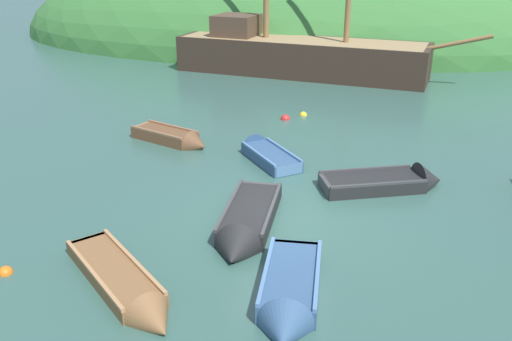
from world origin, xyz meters
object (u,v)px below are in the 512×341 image
object	(u,v)px
sailing_ship	(298,61)
rowboat_near_dock	(264,154)
rowboat_outer_right	(126,289)
buoy_red	(285,119)
rowboat_far	(289,297)
rowboat_center	(391,183)
rowboat_outer_left	(173,139)
rowboat_portside	(246,226)
buoy_orange	(6,273)
buoy_yellow	(303,115)

from	to	relation	value
sailing_ship	rowboat_near_dock	world-z (taller)	sailing_ship
rowboat_outer_right	buoy_red	distance (m)	12.23
rowboat_near_dock	buoy_red	size ratio (longest dim) A/B	7.86
rowboat_near_dock	rowboat_far	world-z (taller)	rowboat_far
rowboat_center	rowboat_near_dock	bearing A→B (deg)	137.15
rowboat_outer_right	rowboat_outer_left	size ratio (longest dim) A/B	1.09
rowboat_center	buoy_red	world-z (taller)	rowboat_center
sailing_ship	rowboat_portside	world-z (taller)	sailing_ship
rowboat_center	buoy_orange	world-z (taller)	rowboat_center
rowboat_portside	buoy_yellow	bearing A→B (deg)	177.89
rowboat_portside	buoy_yellow	world-z (taller)	rowboat_portside
sailing_ship	rowboat_center	world-z (taller)	sailing_ship
sailing_ship	buoy_orange	distance (m)	20.58
buoy_yellow	buoy_red	bearing A→B (deg)	-134.50
buoy_yellow	rowboat_far	bearing A→B (deg)	-84.55
rowboat_far	buoy_yellow	distance (m)	12.55
rowboat_portside	buoy_orange	world-z (taller)	rowboat_portside
buoy_orange	rowboat_portside	bearing A→B (deg)	31.20
rowboat_far	buoy_orange	distance (m)	6.01
buoy_red	rowboat_outer_left	bearing A→B (deg)	-134.23
rowboat_outer_right	buoy_red	world-z (taller)	rowboat_outer_right
buoy_yellow	rowboat_outer_right	bearing A→B (deg)	-99.03
rowboat_portside	buoy_orange	distance (m)	5.37
rowboat_outer_left	rowboat_far	world-z (taller)	rowboat_far
rowboat_center	buoy_yellow	xyz separation A→B (m)	(-3.27, 6.59, -0.13)
rowboat_outer_right	buoy_yellow	size ratio (longest dim) A/B	10.93
rowboat_portside	rowboat_near_dock	xyz separation A→B (m)	(-0.45, 4.88, -0.02)
rowboat_center	rowboat_outer_left	bearing A→B (deg)	140.94
rowboat_outer_left	buoy_orange	distance (m)	8.51
rowboat_far	buoy_yellow	xyz separation A→B (m)	(-1.19, 12.49, -0.14)
rowboat_outer_right	rowboat_center	xyz separation A→B (m)	(5.31, 6.21, 0.04)
rowboat_outer_left	buoy_orange	size ratio (longest dim) A/B	10.10
sailing_ship	rowboat_far	bearing A→B (deg)	-72.93
rowboat_portside	buoy_orange	size ratio (longest dim) A/B	11.96
rowboat_outer_right	buoy_red	xyz separation A→B (m)	(1.39, 12.15, -0.09)
rowboat_near_dock	buoy_yellow	world-z (taller)	rowboat_near_dock
rowboat_outer_left	rowboat_center	bearing A→B (deg)	5.18
rowboat_outer_left	rowboat_portside	bearing A→B (deg)	-32.67
rowboat_center	buoy_yellow	world-z (taller)	rowboat_center
sailing_ship	rowboat_center	bearing A→B (deg)	-62.21
rowboat_portside	rowboat_center	size ratio (longest dim) A/B	1.02
rowboat_outer_left	buoy_red	xyz separation A→B (m)	(3.43, 3.53, -0.14)
rowboat_outer_left	rowboat_near_dock	bearing A→B (deg)	9.81
rowboat_center	buoy_orange	bearing A→B (deg)	-164.04
rowboat_outer_left	buoy_yellow	size ratio (longest dim) A/B	10.03
sailing_ship	buoy_red	bearing A→B (deg)	-75.82
rowboat_outer_right	rowboat_far	size ratio (longest dim) A/B	1.08
sailing_ship	rowboat_far	xyz separation A→B (m)	(2.40, -20.08, -0.57)
buoy_orange	buoy_red	distance (m)	12.71
rowboat_outer_right	buoy_yellow	xyz separation A→B (m)	(2.03, 12.80, -0.09)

